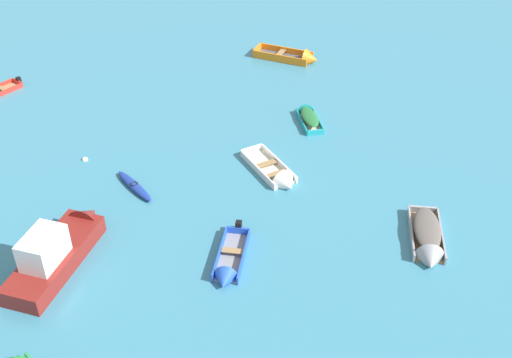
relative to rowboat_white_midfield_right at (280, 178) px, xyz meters
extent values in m
cube|color=beige|center=(-0.33, 1.09, -0.13)|extent=(2.15, 3.63, 0.10)
cube|color=white|center=(0.29, 1.28, 0.02)|extent=(1.11, 3.45, 0.38)
cube|color=white|center=(-0.95, 0.90, 0.02)|extent=(1.11, 3.45, 0.38)
cube|color=white|center=(-0.84, 2.80, 0.02)|extent=(1.25, 0.49, 0.38)
cone|color=white|center=(0.21, -0.69, 0.03)|extent=(1.42, 1.14, 1.24)
cube|color=#937047|center=(-0.38, 1.27, 0.09)|extent=(1.21, 0.69, 0.03)
cube|color=#937047|center=(-0.08, 0.27, 0.09)|extent=(1.21, 0.69, 0.03)
ellipsoid|color=navy|center=(-7.25, 0.94, -0.03)|extent=(1.84, 3.08, 0.29)
torus|color=black|center=(-7.25, 0.94, 0.10)|extent=(0.52, 0.52, 0.06)
cube|color=#4C4C51|center=(3.81, 13.97, -0.11)|extent=(3.77, 3.20, 0.13)
cube|color=orange|center=(4.20, 14.51, 0.09)|extent=(3.22, 2.35, 0.53)
cube|color=orange|center=(3.42, 13.42, 0.09)|extent=(3.22, 2.35, 0.53)
cube|color=orange|center=(2.23, 15.11, 0.09)|extent=(0.88, 1.15, 0.53)
cone|color=orange|center=(5.46, 12.78, 0.12)|extent=(1.48, 1.57, 1.29)
cube|color=#937047|center=(3.64, 14.09, 0.20)|extent=(1.03, 1.21, 0.03)
cube|color=#99754C|center=(5.38, -5.72, -0.12)|extent=(2.30, 3.59, 0.10)
cube|color=gray|center=(6.01, -5.95, 0.03)|extent=(1.25, 3.34, 0.40)
cube|color=gray|center=(4.75, -5.50, 0.03)|extent=(1.25, 3.34, 0.40)
cube|color=gray|center=(5.97, -4.07, 0.03)|extent=(1.27, 0.56, 0.40)
cone|color=gray|center=(4.77, -7.45, 0.05)|extent=(1.47, 1.18, 1.27)
cube|color=#937047|center=(5.44, -5.55, 0.11)|extent=(1.24, 0.74, 0.03)
ellipsoid|color=#59514C|center=(5.38, -5.72, 0.36)|extent=(2.15, 3.29, 0.37)
cube|color=beige|center=(3.11, 5.15, -0.13)|extent=(1.00, 2.58, 0.08)
cube|color=teal|center=(2.62, 5.17, -0.01)|extent=(0.15, 2.67, 0.32)
cube|color=teal|center=(3.60, 5.14, -0.01)|extent=(0.15, 2.67, 0.32)
cube|color=teal|center=(3.06, 3.82, -0.01)|extent=(0.96, 0.13, 0.32)
cone|color=teal|center=(3.15, 6.54, 0.00)|extent=(0.96, 0.64, 0.94)
cube|color=#937047|center=(3.10, 5.02, 0.05)|extent=(0.88, 0.31, 0.03)
ellipsoid|color=#236633|center=(3.11, 5.15, 0.25)|extent=(0.95, 2.36, 0.28)
cube|color=maroon|center=(-10.89, -4.00, 0.24)|extent=(4.31, 5.70, 0.83)
cone|color=maroon|center=(-9.47, -1.50, 0.28)|extent=(1.87, 1.72, 1.52)
cube|color=white|center=(-11.17, -4.48, 1.31)|extent=(2.12, 2.38, 1.32)
cube|color=black|center=(-10.73, -3.71, 1.58)|extent=(1.15, 0.76, 0.58)
cube|color=gray|center=(-3.46, -5.16, -0.12)|extent=(2.04, 3.19, 0.11)
cube|color=blue|center=(-2.97, -5.36, 0.04)|extent=(1.23, 2.98, 0.42)
cube|color=blue|center=(-3.96, -4.97, 0.04)|extent=(1.23, 2.98, 0.42)
cube|color=blue|center=(-2.88, -3.69, 0.04)|extent=(1.01, 0.48, 0.42)
cone|color=blue|center=(-4.07, -6.70, 0.06)|extent=(1.21, 1.05, 1.02)
cube|color=#937047|center=(-3.40, -5.01, 0.12)|extent=(1.00, 0.66, 0.03)
cube|color=black|center=(-2.83, -3.56, 0.19)|extent=(0.36, 0.38, 0.59)
cube|color=#99754C|center=(-14.83, 13.03, -0.14)|extent=(2.53, 2.29, 0.08)
cube|color=red|center=(-14.51, 12.64, -0.02)|extent=(2.06, 1.67, 0.32)
cube|color=red|center=(-13.82, 13.84, -0.02)|extent=(0.70, 0.84, 0.32)
cube|color=#937047|center=(-14.72, 13.12, 0.05)|extent=(0.78, 0.87, 0.03)
cube|color=black|center=(-13.74, 13.91, 0.09)|extent=(0.35, 0.35, 0.44)
sphere|color=silver|center=(-9.67, 4.08, -0.17)|extent=(0.33, 0.33, 0.33)
camera|label=1|loc=(-6.92, -25.52, 18.94)|focal=44.94mm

